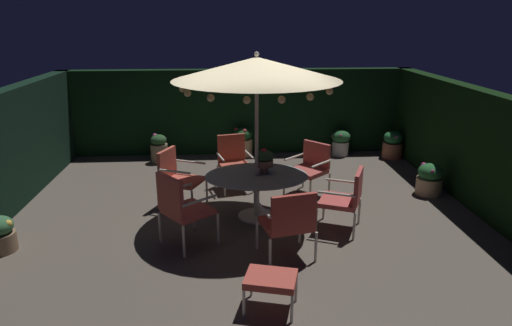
# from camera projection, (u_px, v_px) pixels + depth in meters

# --- Properties ---
(ground_plane) EXTENTS (7.98, 7.54, 0.02)m
(ground_plane) POSITION_uv_depth(u_px,v_px,m) (246.00, 215.00, 7.32)
(ground_plane) COLOR brown
(hedge_backdrop_rear) EXTENTS (7.98, 0.30, 1.92)m
(hedge_backdrop_rear) POSITION_uv_depth(u_px,v_px,m) (238.00, 112.00, 10.46)
(hedge_backdrop_rear) COLOR black
(hedge_backdrop_rear) RESTS_ON ground_plane
(hedge_backdrop_right) EXTENTS (0.30, 7.54, 1.92)m
(hedge_backdrop_right) POSITION_uv_depth(u_px,v_px,m) (485.00, 153.00, 7.27)
(hedge_backdrop_right) COLOR black
(hedge_backdrop_right) RESTS_ON ground_plane
(patio_dining_table) EXTENTS (1.60, 1.32, 0.71)m
(patio_dining_table) POSITION_uv_depth(u_px,v_px,m) (257.00, 183.00, 7.06)
(patio_dining_table) COLOR silver
(patio_dining_table) RESTS_ON ground_plane
(patio_umbrella) EXTENTS (2.47, 2.47, 2.56)m
(patio_umbrella) POSITION_uv_depth(u_px,v_px,m) (257.00, 69.00, 6.53)
(patio_umbrella) COLOR silver
(patio_umbrella) RESTS_ON ground_plane
(centerpiece_planter) EXTENTS (0.29, 0.29, 0.40)m
(centerpiece_planter) POSITION_uv_depth(u_px,v_px,m) (264.00, 159.00, 7.04)
(centerpiece_planter) COLOR #86634E
(centerpiece_planter) RESTS_ON patio_dining_table
(patio_chair_north) EXTENTS (0.77, 0.71, 0.97)m
(patio_chair_north) POSITION_uv_depth(u_px,v_px,m) (289.00, 220.00, 5.80)
(patio_chair_north) COLOR beige
(patio_chair_north) RESTS_ON ground_plane
(patio_chair_northeast) EXTENTS (0.76, 0.77, 0.95)m
(patio_chair_northeast) POSITION_uv_depth(u_px,v_px,m) (346.00, 196.00, 6.63)
(patio_chair_northeast) COLOR beige
(patio_chair_northeast) RESTS_ON ground_plane
(patio_chair_east) EXTENTS (0.84, 0.84, 0.92)m
(patio_chair_east) POSITION_uv_depth(u_px,v_px,m) (311.00, 165.00, 8.03)
(patio_chair_east) COLOR silver
(patio_chair_east) RESTS_ON ground_plane
(patio_chair_southeast) EXTENTS (0.68, 0.69, 0.98)m
(patio_chair_southeast) POSITION_uv_depth(u_px,v_px,m) (234.00, 159.00, 8.33)
(patio_chair_southeast) COLOR silver
(patio_chair_southeast) RESTS_ON ground_plane
(patio_chair_south) EXTENTS (0.79, 0.77, 0.96)m
(patio_chair_south) POSITION_uv_depth(u_px,v_px,m) (177.00, 175.00, 7.51)
(patio_chair_south) COLOR silver
(patio_chair_south) RESTS_ON ground_plane
(patio_chair_southwest) EXTENTS (0.85, 0.85, 1.05)m
(patio_chair_southwest) POSITION_uv_depth(u_px,v_px,m) (181.00, 205.00, 6.15)
(patio_chair_southwest) COLOR silver
(patio_chair_southwest) RESTS_ON ground_plane
(ottoman_footrest) EXTENTS (0.63, 0.54, 0.41)m
(ottoman_footrest) POSITION_uv_depth(u_px,v_px,m) (271.00, 280.00, 4.85)
(ottoman_footrest) COLOR silver
(ottoman_footrest) RESTS_ON ground_plane
(potted_plant_left_near) EXTENTS (0.43, 0.42, 0.59)m
(potted_plant_left_near) POSITION_uv_depth(u_px,v_px,m) (341.00, 142.00, 10.39)
(potted_plant_left_near) COLOR silver
(potted_plant_left_near) RESTS_ON ground_plane
(potted_plant_left_far) EXTENTS (0.44, 0.44, 0.61)m
(potted_plant_left_far) POSITION_uv_depth(u_px,v_px,m) (393.00, 145.00, 10.20)
(potted_plant_left_far) COLOR #A15D43
(potted_plant_left_far) RESTS_ON ground_plane
(potted_plant_back_center) EXTENTS (0.45, 0.45, 0.57)m
(potted_plant_back_center) POSITION_uv_depth(u_px,v_px,m) (429.00, 179.00, 8.09)
(potted_plant_back_center) COLOR tan
(potted_plant_back_center) RESTS_ON ground_plane
(potted_plant_back_left) EXTENTS (0.44, 0.44, 0.66)m
(potted_plant_back_left) POSITION_uv_depth(u_px,v_px,m) (243.00, 142.00, 10.33)
(potted_plant_back_left) COLOR tan
(potted_plant_back_left) RESTS_ON ground_plane
(potted_plant_right_near) EXTENTS (0.40, 0.40, 0.50)m
(potted_plant_right_near) POSITION_uv_depth(u_px,v_px,m) (0.00, 234.00, 6.11)
(potted_plant_right_near) COLOR #86684E
(potted_plant_right_near) RESTS_ON ground_plane
(potted_plant_back_right) EXTENTS (0.37, 0.37, 0.63)m
(potted_plant_back_right) POSITION_uv_depth(u_px,v_px,m) (159.00, 149.00, 9.89)
(potted_plant_back_right) COLOR #7B6951
(potted_plant_back_right) RESTS_ON ground_plane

